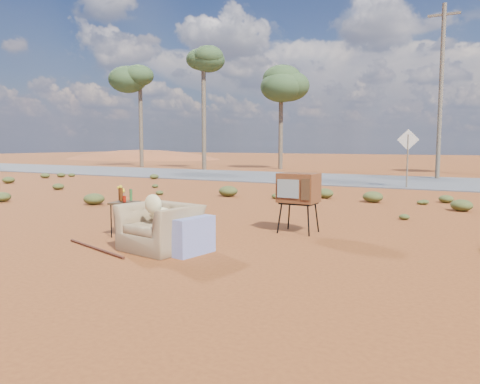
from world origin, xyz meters
The scene contains 13 objects.
ground centered at (0.00, 0.00, 0.00)m, with size 140.00×140.00×0.00m, color brown.
highway centered at (0.00, 15.00, 0.02)m, with size 140.00×7.00×0.04m, color #565659.
dirt_mound centered at (-30.00, 34.00, 0.00)m, with size 26.00×18.00×2.00m, color #9C4A25.
armchair centered at (-0.07, -0.49, 0.45)m, with size 1.41×0.89×0.96m.
tv_unit centered at (1.19, 1.85, 0.83)m, with size 0.70×0.57×1.11m.
side_table centered at (-1.44, 0.08, 0.64)m, with size 0.52×0.52×0.88m.
rusty_bar centered at (-1.08, -0.98, 0.02)m, with size 0.05×0.05×1.72m, color #4B2214.
road_sign centered at (1.50, 12.00, 1.50)m, with size 0.78×0.06×2.19m.
eucalyptus_far_left centered at (-18.00, 20.00, 5.94)m, with size 3.20×3.20×7.10m.
eucalyptus_left centered at (-12.00, 19.00, 6.92)m, with size 3.20×3.20×8.10m.
eucalyptus_near_left centered at (-8.00, 22.00, 5.45)m, with size 3.20×3.20×6.60m.
utility_pole_center centered at (2.00, 17.50, 4.15)m, with size 1.40×0.20×8.00m.
scrub_patch centered at (-0.82, 4.41, 0.14)m, with size 17.49×8.07×0.33m.
Camera 1 is at (4.35, -6.19, 1.65)m, focal length 35.00 mm.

